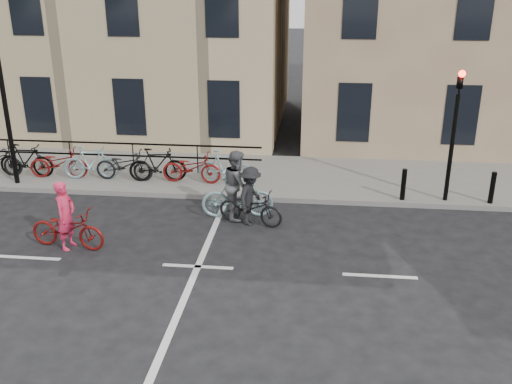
# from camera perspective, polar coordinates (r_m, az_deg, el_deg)

# --- Properties ---
(ground) EXTENTS (120.00, 120.00, 0.00)m
(ground) POSITION_cam_1_polar(r_m,az_deg,el_deg) (12.88, -5.84, -7.45)
(ground) COLOR black
(ground) RESTS_ON ground
(sidewalk) EXTENTS (46.00, 4.00, 0.15)m
(sidewalk) POSITION_cam_1_polar(r_m,az_deg,el_deg) (19.22, -13.95, 2.06)
(sidewalk) COLOR slate
(sidewalk) RESTS_ON ground
(traffic_light) EXTENTS (0.18, 0.30, 3.90)m
(traffic_light) POSITION_cam_1_polar(r_m,az_deg,el_deg) (16.25, 19.30, 6.81)
(traffic_light) COLOR black
(traffic_light) RESTS_ON sidewalk
(lamp_post) EXTENTS (0.36, 0.36, 5.28)m
(lamp_post) POSITION_cam_1_polar(r_m,az_deg,el_deg) (18.08, -24.23, 10.85)
(lamp_post) COLOR black
(lamp_post) RESTS_ON sidewalk
(bollard_east) EXTENTS (0.14, 0.14, 0.90)m
(bollard_east) POSITION_cam_1_polar(r_m,az_deg,el_deg) (16.46, 14.53, 0.74)
(bollard_east) COLOR black
(bollard_east) RESTS_ON sidewalk
(bollard_west) EXTENTS (0.14, 0.14, 0.90)m
(bollard_west) POSITION_cam_1_polar(r_m,az_deg,el_deg) (16.99, 22.55, 0.40)
(bollard_west) COLOR black
(bollard_west) RESTS_ON sidewalk
(parked_bikes) EXTENTS (9.35, 1.23, 1.05)m
(parked_bikes) POSITION_cam_1_polar(r_m,az_deg,el_deg) (18.15, -14.70, 2.77)
(parked_bikes) COLOR black
(parked_bikes) RESTS_ON sidewalk
(cyclist_pink) EXTENTS (1.94, 0.89, 1.66)m
(cyclist_pink) POSITION_cam_1_polar(r_m,az_deg,el_deg) (14.14, -18.38, -3.18)
(cyclist_pink) COLOR maroon
(cyclist_pink) RESTS_ON ground
(cyclist_grey) EXTENTS (1.97, 0.99, 1.85)m
(cyclist_grey) POSITION_cam_1_polar(r_m,az_deg,el_deg) (15.06, -1.88, 0.12)
(cyclist_grey) COLOR #85A8AE
(cyclist_grey) RESTS_ON ground
(cyclist_dark) EXTENTS (1.85, 1.13, 1.56)m
(cyclist_dark) POSITION_cam_1_polar(r_m,az_deg,el_deg) (14.67, -0.56, -1.01)
(cyclist_dark) COLOR black
(cyclist_dark) RESTS_ON ground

